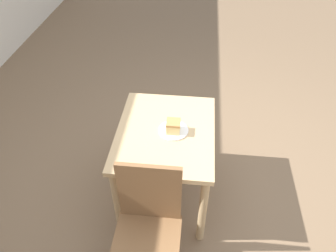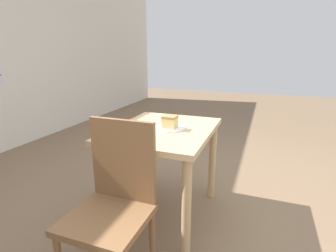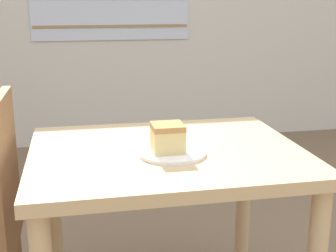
% 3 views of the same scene
% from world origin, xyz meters
% --- Properties ---
extents(dining_table_near, '(0.90, 0.72, 0.74)m').
position_xyz_m(dining_table_near, '(-0.13, 0.48, 0.62)').
color(dining_table_near, tan).
rests_on(dining_table_near, ground_plane).
extents(plate, '(0.22, 0.22, 0.01)m').
position_xyz_m(plate, '(-0.13, 0.42, 0.74)').
color(plate, white).
rests_on(plate, dining_table_near).
extents(cake_slice, '(0.10, 0.10, 0.09)m').
position_xyz_m(cake_slice, '(-0.14, 0.42, 0.80)').
color(cake_slice, '#E0C67F').
rests_on(cake_slice, plate).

